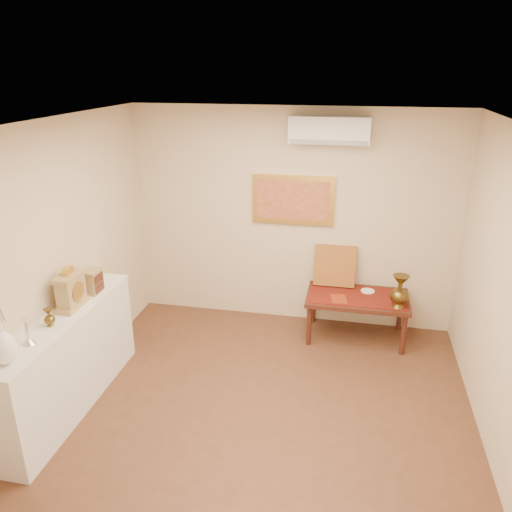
% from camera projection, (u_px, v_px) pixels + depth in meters
% --- Properties ---
extents(floor, '(4.50, 4.50, 0.00)m').
position_uv_depth(floor, '(257.00, 429.00, 4.59)').
color(floor, brown).
rests_on(floor, ground).
extents(ceiling, '(4.50, 4.50, 0.00)m').
position_uv_depth(ceiling, '(257.00, 129.00, 3.61)').
color(ceiling, white).
rests_on(ceiling, ground).
extents(wall_back, '(4.00, 0.02, 2.70)m').
position_uv_depth(wall_back, '(293.00, 219.00, 6.16)').
color(wall_back, beige).
rests_on(wall_back, ground).
extents(wall_left, '(0.02, 4.50, 2.70)m').
position_uv_depth(wall_left, '(38.00, 278.00, 4.47)').
color(wall_left, beige).
rests_on(wall_left, ground).
extents(candlestick, '(0.11, 0.11, 0.23)m').
position_uv_depth(candlestick, '(27.00, 331.00, 4.08)').
color(candlestick, silver).
rests_on(candlestick, display_ledge).
extents(brass_urn_small, '(0.10, 0.10, 0.22)m').
position_uv_depth(brass_urn_small, '(49.00, 315.00, 4.36)').
color(brass_urn_small, brown).
rests_on(brass_urn_small, display_ledge).
extents(table_cloth, '(1.14, 0.59, 0.01)m').
position_uv_depth(table_cloth, '(358.00, 296.00, 5.95)').
color(table_cloth, maroon).
rests_on(table_cloth, low_table).
extents(brass_urn_tall, '(0.21, 0.21, 0.47)m').
position_uv_depth(brass_urn_tall, '(400.00, 288.00, 5.59)').
color(brass_urn_tall, brown).
rests_on(brass_urn_tall, table_cloth).
extents(plate, '(0.17, 0.17, 0.01)m').
position_uv_depth(plate, '(368.00, 291.00, 6.05)').
color(plate, white).
rests_on(plate, table_cloth).
extents(menu, '(0.22, 0.27, 0.01)m').
position_uv_depth(menu, '(339.00, 299.00, 5.84)').
color(menu, maroon).
rests_on(menu, table_cloth).
extents(cushion, '(0.50, 0.20, 0.51)m').
position_uv_depth(cushion, '(335.00, 266.00, 6.16)').
color(cushion, maroon).
rests_on(cushion, table_cloth).
extents(display_ledge, '(0.37, 2.02, 0.98)m').
position_uv_depth(display_ledge, '(69.00, 362.00, 4.75)').
color(display_ledge, silver).
rests_on(display_ledge, floor).
extents(mantel_clock, '(0.17, 0.36, 0.41)m').
position_uv_depth(mantel_clock, '(71.00, 290.00, 4.68)').
color(mantel_clock, tan).
rests_on(mantel_clock, display_ledge).
extents(wooden_chest, '(0.16, 0.21, 0.24)m').
position_uv_depth(wooden_chest, '(92.00, 281.00, 5.00)').
color(wooden_chest, tan).
rests_on(wooden_chest, display_ledge).
extents(low_table, '(1.20, 0.70, 0.55)m').
position_uv_depth(low_table, '(357.00, 301.00, 5.97)').
color(low_table, '#441D14').
rests_on(low_table, floor).
extents(painting, '(1.00, 0.06, 0.60)m').
position_uv_depth(painting, '(293.00, 200.00, 6.04)').
color(painting, gold).
rests_on(painting, wall_back).
extents(ac_unit, '(0.90, 0.25, 0.30)m').
position_uv_depth(ac_unit, '(329.00, 130.00, 5.56)').
color(ac_unit, white).
rests_on(ac_unit, wall_back).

